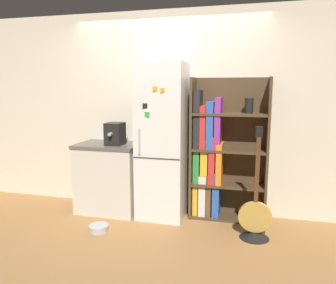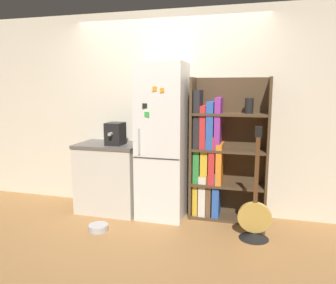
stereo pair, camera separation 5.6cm
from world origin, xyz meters
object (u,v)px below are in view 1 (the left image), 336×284
refrigerator (163,141)px  guitar (255,223)px  bookshelf (218,155)px  pet_bowl (99,228)px  espresso_machine (115,134)px

refrigerator → guitar: bearing=-18.5°
bookshelf → pet_bowl: 1.67m
bookshelf → espresso_machine: bookshelf is taller
refrigerator → bookshelf: 0.71m
guitar → bookshelf: bearing=132.0°
bookshelf → espresso_machine: (-1.29, -0.20, 0.25)m
bookshelf → refrigerator: bearing=-168.6°
bookshelf → pet_bowl: size_ratio=7.79×
bookshelf → pet_bowl: (-1.26, -0.78, -0.76)m
refrigerator → bookshelf: bearing=11.4°
espresso_machine → pet_bowl: size_ratio=1.32×
refrigerator → bookshelf: refrigerator is taller
espresso_machine → refrigerator: bearing=5.7°
espresso_machine → pet_bowl: 1.17m
refrigerator → bookshelf: (0.68, 0.14, -0.17)m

